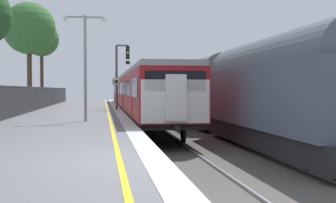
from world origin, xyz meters
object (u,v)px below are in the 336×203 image
(signal_gantry, at_px, (120,69))
(speed_limit_sign, at_px, (116,89))
(freight_train_adjacent_track, at_px, (183,90))
(platform_lamp_mid, at_px, (85,58))
(commuter_train_at_platform, at_px, (136,92))
(background_tree_back, at_px, (41,40))
(background_tree_right, at_px, (31,31))

(signal_gantry, relative_size, speed_limit_sign, 2.08)
(freight_train_adjacent_track, distance_m, platform_lamp_mid, 18.01)
(platform_lamp_mid, bearing_deg, commuter_train_at_platform, 77.72)
(platform_lamp_mid, bearing_deg, background_tree_back, 101.81)
(background_tree_back, bearing_deg, signal_gantry, -59.80)
(signal_gantry, height_order, speed_limit_sign, signal_gantry)
(freight_train_adjacent_track, height_order, speed_limit_sign, freight_train_adjacent_track)
(freight_train_adjacent_track, relative_size, background_tree_right, 5.78)
(speed_limit_sign, distance_m, platform_lamp_mid, 10.76)
(platform_lamp_mid, relative_size, background_tree_back, 0.59)
(commuter_train_at_platform, bearing_deg, background_tree_right, 154.93)
(commuter_train_at_platform, relative_size, platform_lamp_mid, 8.44)
(signal_gantry, bearing_deg, freight_train_adjacent_track, 30.35)
(commuter_train_at_platform, xyz_separation_m, platform_lamp_mid, (-3.59, -16.49, 1.70))
(commuter_train_at_platform, height_order, background_tree_right, background_tree_right)
(commuter_train_at_platform, distance_m, background_tree_right, 11.60)
(background_tree_right, relative_size, background_tree_back, 1.11)
(speed_limit_sign, bearing_deg, background_tree_right, 125.64)
(background_tree_back, bearing_deg, background_tree_right, -92.01)
(signal_gantry, xyz_separation_m, background_tree_back, (-7.57, 13.00, 3.47))
(signal_gantry, height_order, platform_lamp_mid, platform_lamp_mid)
(commuter_train_at_platform, bearing_deg, speed_limit_sign, -107.17)
(speed_limit_sign, height_order, platform_lamp_mid, platform_lamp_mid)
(freight_train_adjacent_track, xyz_separation_m, speed_limit_sign, (-5.85, -5.74, 0.04))
(signal_gantry, bearing_deg, commuter_train_at_platform, 66.88)
(freight_train_adjacent_track, relative_size, platform_lamp_mid, 10.94)
(speed_limit_sign, bearing_deg, commuter_train_at_platform, 72.83)
(signal_gantry, distance_m, background_tree_right, 11.59)
(speed_limit_sign, relative_size, background_tree_back, 0.28)
(platform_lamp_mid, bearing_deg, background_tree_right, 105.15)
(commuter_train_at_platform, relative_size, freight_train_adjacent_track, 0.77)
(freight_train_adjacent_track, xyz_separation_m, signal_gantry, (-5.47, -3.21, 1.60))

